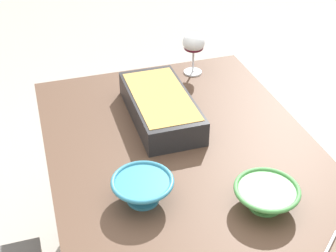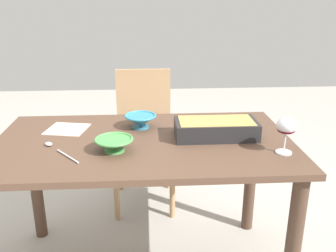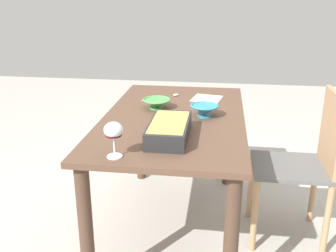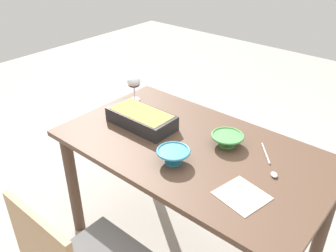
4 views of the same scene
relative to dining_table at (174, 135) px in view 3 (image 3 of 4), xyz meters
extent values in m
plane|color=#B2ADA3|center=(0.00, 0.00, -0.63)|extent=(8.00, 8.00, 0.00)
cube|color=brown|center=(0.00, 0.00, 0.11)|extent=(1.41, 0.81, 0.03)
cylinder|color=#493427|center=(-0.64, -0.34, -0.27)|extent=(0.07, 0.07, 0.72)
cylinder|color=#493427|center=(0.64, -0.34, -0.27)|extent=(0.07, 0.07, 0.72)
cylinder|color=#493427|center=(-0.64, 0.34, -0.27)|extent=(0.07, 0.07, 0.72)
cylinder|color=#493427|center=(0.64, 0.34, -0.27)|extent=(0.07, 0.07, 0.72)
cube|color=#595959|center=(0.00, -0.69, -0.16)|extent=(0.40, 0.43, 0.02)
cube|color=tan|center=(0.00, -0.89, 0.07)|extent=(0.38, 0.02, 0.44)
cylinder|color=tan|center=(0.19, -0.49, -0.40)|extent=(0.04, 0.04, 0.46)
cylinder|color=tan|center=(-0.18, -0.49, -0.40)|extent=(0.04, 0.04, 0.46)
cylinder|color=tan|center=(0.19, -0.88, -0.40)|extent=(0.04, 0.04, 0.46)
cylinder|color=tan|center=(-0.18, -0.88, -0.40)|extent=(0.04, 0.04, 0.46)
cylinder|color=white|center=(-0.61, 0.19, 0.13)|extent=(0.07, 0.07, 0.01)
cylinder|color=white|center=(-0.61, 0.19, 0.17)|extent=(0.01, 0.01, 0.09)
ellipsoid|color=white|center=(-0.61, 0.19, 0.25)|extent=(0.08, 0.08, 0.07)
ellipsoid|color=#4C0A19|center=(-0.61, 0.19, 0.23)|extent=(0.07, 0.07, 0.03)
cube|color=#262628|center=(-0.35, -0.02, 0.16)|extent=(0.39, 0.19, 0.08)
cube|color=tan|center=(-0.35, -0.02, 0.20)|extent=(0.35, 0.17, 0.02)
cylinder|color=teal|center=(0.01, -0.18, 0.13)|extent=(0.09, 0.09, 0.01)
cone|color=teal|center=(0.01, -0.18, 0.16)|extent=(0.16, 0.16, 0.06)
torus|color=teal|center=(0.01, -0.18, 0.19)|extent=(0.17, 0.17, 0.01)
cylinder|color=#4C994C|center=(0.13, 0.12, 0.13)|extent=(0.09, 0.09, 0.01)
cone|color=#4C994C|center=(0.13, 0.12, 0.15)|extent=(0.16, 0.16, 0.05)
torus|color=#4C994C|center=(0.13, 0.12, 0.18)|extent=(0.17, 0.17, 0.01)
cylinder|color=silver|center=(0.32, 0.18, 0.13)|extent=(0.12, 0.14, 0.01)
ellipsoid|color=silver|center=(0.44, 0.04, 0.13)|extent=(0.05, 0.05, 0.01)
cube|color=beige|center=(0.39, -0.17, 0.12)|extent=(0.23, 0.22, 0.00)
camera|label=1|loc=(0.91, -0.38, 1.00)|focal=50.53mm
camera|label=2|loc=(-0.01, 1.66, 0.79)|focal=39.99mm
camera|label=3|loc=(-2.17, -0.26, 0.84)|focal=42.18mm
camera|label=4|loc=(0.91, -1.27, 1.15)|focal=38.36mm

